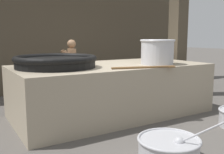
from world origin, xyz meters
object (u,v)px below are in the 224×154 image
at_px(giant_wok_near, 56,61).
at_px(prep_bowl_vegetables, 169,148).
at_px(cook, 72,68).
at_px(stock_pot, 157,51).

xyz_separation_m(giant_wok_near, prep_bowl_vegetables, (0.69, -2.29, -0.98)).
relative_size(giant_wok_near, cook, 0.99).
distance_m(giant_wok_near, stock_pot, 2.07).
distance_m(stock_pot, cook, 2.23).
bearing_deg(prep_bowl_vegetables, cook, 87.15).
bearing_deg(giant_wok_near, prep_bowl_vegetables, -73.17).
relative_size(stock_pot, prep_bowl_vegetables, 0.70).
distance_m(cook, prep_bowl_vegetables, 3.72).
bearing_deg(cook, giant_wok_near, 71.31).
height_order(stock_pot, cook, stock_pot).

